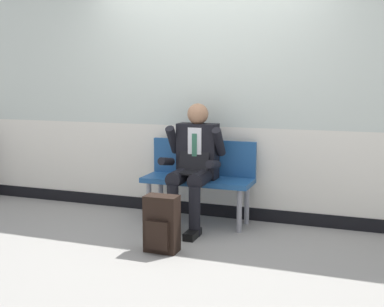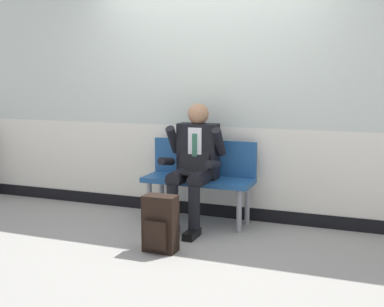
% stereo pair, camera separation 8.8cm
% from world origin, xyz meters
% --- Properties ---
extents(ground_plane, '(18.00, 18.00, 0.00)m').
position_xyz_m(ground_plane, '(0.00, 0.00, 0.00)').
color(ground_plane, gray).
extents(station_wall, '(6.27, 0.14, 2.93)m').
position_xyz_m(station_wall, '(0.00, 0.67, 1.45)').
color(station_wall, beige).
rests_on(station_wall, ground).
extents(bench_with_person, '(1.11, 0.42, 0.84)m').
position_xyz_m(bench_with_person, '(-0.02, 0.38, 0.50)').
color(bench_with_person, navy).
rests_on(bench_with_person, ground).
extents(person_seated, '(0.57, 0.70, 1.22)m').
position_xyz_m(person_seated, '(-0.02, 0.19, 0.65)').
color(person_seated, black).
rests_on(person_seated, ground).
extents(backpack, '(0.28, 0.20, 0.49)m').
position_xyz_m(backpack, '(-0.04, -0.58, 0.24)').
color(backpack, black).
rests_on(backpack, ground).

